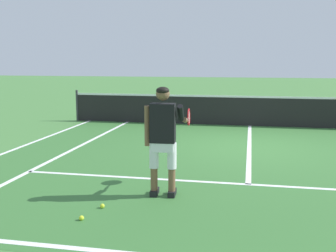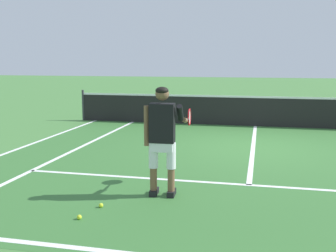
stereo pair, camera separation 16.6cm
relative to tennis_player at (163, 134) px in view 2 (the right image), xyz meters
The scene contains 10 objects.
ground_plane 4.27m from the tennis_player, 71.72° to the left, with size 80.00×80.00×0.00m, color #477F3D.
court_inner_surface 3.09m from the tennis_player, 63.55° to the left, with size 10.98×9.63×0.00m, color #387033.
line_service 1.84m from the tennis_player, 32.73° to the left, with size 8.23×0.10×0.01m, color white.
line_centre_service 4.36m from the tennis_player, 72.10° to the left, with size 0.10×6.40×0.01m, color white.
line_singles_left 3.97m from the tennis_player, 137.00° to the left, with size 0.10×9.23×0.01m, color white.
line_doubles_left 5.04m from the tennis_player, 147.94° to the left, with size 0.10×9.23×0.01m, color white.
tennis_net 7.37m from the tennis_player, 79.79° to the left, with size 11.96×0.08×1.07m.
tennis_player is the anchor object (origin of this frame).
tennis_ball_near_feet 1.77m from the tennis_player, 125.53° to the right, with size 0.07×0.07×0.07m, color #CCE02D.
tennis_ball_by_baseline 1.41m from the tennis_player, 135.97° to the right, with size 0.07×0.07×0.07m, color #CCE02D.
Camera 2 is at (0.15, -9.96, 2.12)m, focal length 43.69 mm.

